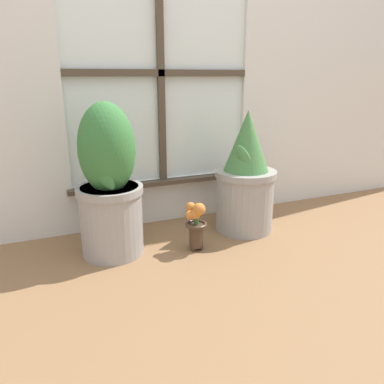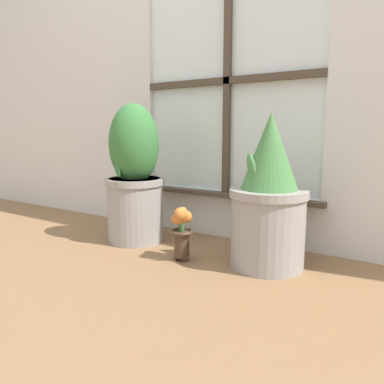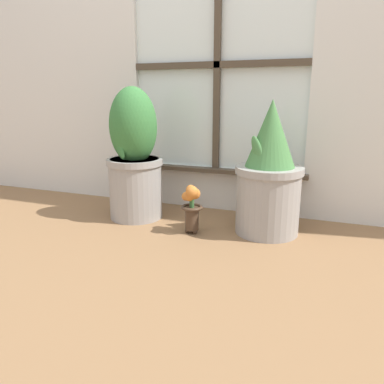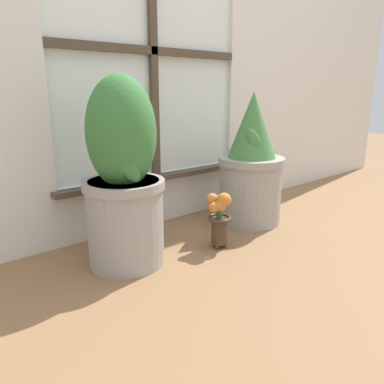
# 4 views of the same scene
# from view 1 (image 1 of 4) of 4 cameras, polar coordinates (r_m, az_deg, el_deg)

# --- Properties ---
(ground_plane) EXTENTS (10.00, 10.00, 0.00)m
(ground_plane) POSITION_cam_1_polar(r_m,az_deg,el_deg) (1.79, 1.30, -10.01)
(ground_plane) COLOR olive
(potted_plant_left) EXTENTS (0.31, 0.31, 0.72)m
(potted_plant_left) POSITION_cam_1_polar(r_m,az_deg,el_deg) (1.76, -12.49, 0.83)
(potted_plant_left) COLOR #9E9993
(potted_plant_left) RESTS_ON ground_plane
(potted_plant_right) EXTENTS (0.33, 0.33, 0.65)m
(potted_plant_right) POSITION_cam_1_polar(r_m,az_deg,el_deg) (2.03, 8.14, 1.97)
(potted_plant_right) COLOR #9E9993
(potted_plant_right) RESTS_ON ground_plane
(flower_vase) EXTENTS (0.11, 0.11, 0.25)m
(flower_vase) POSITION_cam_1_polar(r_m,az_deg,el_deg) (1.81, 0.57, -4.53)
(flower_vase) COLOR #473323
(flower_vase) RESTS_ON ground_plane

